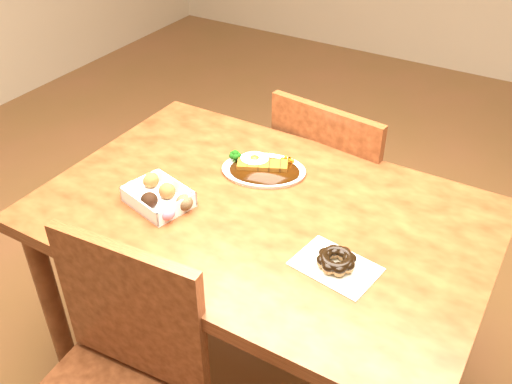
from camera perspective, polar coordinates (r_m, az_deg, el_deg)
The scene contains 6 objects.
ground at distance 2.08m, azimuth 0.51°, elevation -18.41°, with size 6.00×6.00×0.00m, color brown.
table at distance 1.60m, azimuth 0.64°, elevation -4.59°, with size 1.20×0.80×0.75m.
chair_far at distance 2.09m, azimuth 8.14°, elevation -0.06°, with size 0.47×0.47×0.87m.
katsu_curry_plate at distance 1.68m, azimuth 0.64°, elevation 2.43°, with size 0.29×0.25×0.05m.
donut_box at distance 1.57m, azimuth -9.74°, elevation -0.42°, with size 0.21×0.17×0.05m.
pon_de_ring at distance 1.37m, azimuth 8.03°, elevation -6.82°, with size 0.21×0.16×0.04m.
Camera 1 is at (0.61, -1.06, 1.68)m, focal length 40.00 mm.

